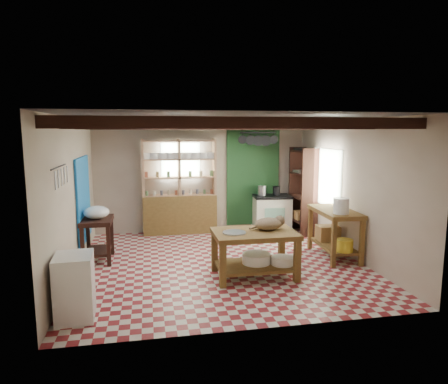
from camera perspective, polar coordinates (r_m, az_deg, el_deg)
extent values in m
cube|color=maroon|center=(7.39, -0.45, -10.15)|extent=(5.00, 5.00, 0.02)
cube|color=#4E4E53|center=(6.99, -0.47, 10.53)|extent=(5.00, 5.00, 0.02)
cube|color=#C2B19C|center=(9.52, -3.19, 2.20)|extent=(5.00, 0.04, 2.60)
cube|color=#C2B19C|center=(4.68, 5.10, -4.64)|extent=(5.00, 0.04, 2.60)
cube|color=#C2B19C|center=(7.07, -20.82, -0.63)|extent=(0.04, 5.00, 2.60)
cube|color=#C2B19C|center=(7.91, 17.65, 0.47)|extent=(0.04, 5.00, 2.60)
cube|color=black|center=(6.99, -0.47, 9.55)|extent=(5.00, 3.80, 0.15)
cube|color=blue|center=(7.97, -19.44, -1.01)|extent=(0.04, 1.40, 1.60)
cube|color=#1C4721|center=(9.74, 4.15, 2.04)|extent=(1.30, 0.04, 2.30)
cube|color=beige|center=(9.41, -6.22, 4.53)|extent=(0.90, 0.02, 0.80)
cube|color=beige|center=(8.77, 14.46, 2.04)|extent=(0.02, 1.30, 1.20)
cube|color=black|center=(5.83, -22.49, 2.16)|extent=(0.06, 0.90, 0.28)
cube|color=black|center=(9.27, 4.89, 7.46)|extent=(0.86, 0.12, 0.36)
cube|color=tan|center=(9.30, -6.38, 0.76)|extent=(1.70, 0.34, 2.20)
cube|color=black|center=(9.47, 11.22, 0.18)|extent=(0.40, 0.86, 2.00)
cube|color=brown|center=(6.65, 4.35, -8.81)|extent=(1.34, 0.90, 0.76)
cube|color=white|center=(9.68, 6.86, -2.97)|extent=(0.92, 0.65, 0.86)
cube|color=black|center=(7.73, -17.57, -6.52)|extent=(0.55, 0.79, 0.80)
cube|color=white|center=(5.55, -20.56, -12.56)|extent=(0.49, 0.58, 0.83)
cube|color=brown|center=(7.88, 15.48, -5.71)|extent=(0.70, 1.30, 0.91)
ellipsoid|color=#947756|center=(6.63, 6.38, -4.55)|extent=(0.51, 0.42, 0.21)
cylinder|color=#B7B7BF|center=(6.41, 1.48, -5.81)|extent=(0.37, 0.37, 0.02)
cylinder|color=white|center=(6.74, 4.64, -9.43)|extent=(0.47, 0.47, 0.16)
cylinder|color=white|center=(6.72, 8.33, -9.69)|extent=(0.37, 0.37, 0.13)
cylinder|color=#B7B7BF|center=(9.53, 5.46, 0.20)|extent=(0.22, 0.22, 0.23)
cylinder|color=black|center=(9.61, 7.50, 0.18)|extent=(0.18, 0.18, 0.21)
ellipsoid|color=white|center=(7.62, -17.75, -2.78)|extent=(0.46, 0.46, 0.23)
cylinder|color=white|center=(7.42, 16.39, -1.90)|extent=(0.29, 0.29, 0.28)
cube|color=#AA7C44|center=(8.17, 14.61, -5.68)|extent=(0.43, 0.35, 0.29)
cylinder|color=gold|center=(7.52, 16.82, -7.31)|extent=(0.31, 0.31, 0.22)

